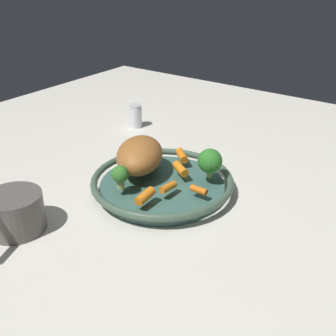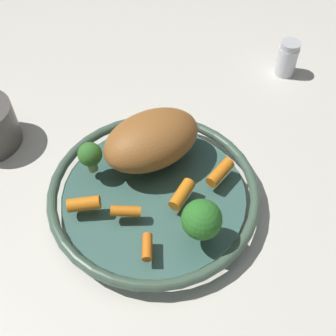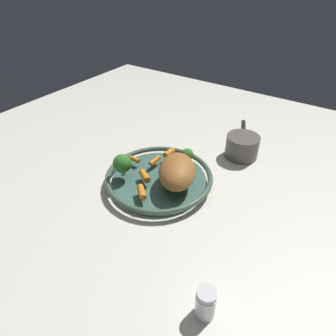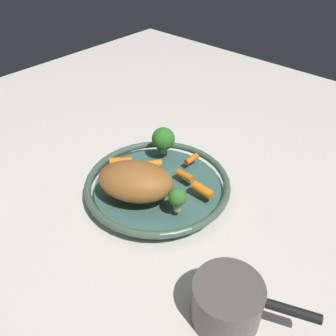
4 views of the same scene
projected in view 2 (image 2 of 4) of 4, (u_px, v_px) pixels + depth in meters
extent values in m
plane|color=silver|center=(157.00, 202.00, 0.72)|extent=(1.85, 1.85, 0.00)
cylinder|color=#3D665B|center=(157.00, 198.00, 0.71)|extent=(0.30, 0.30, 0.02)
torus|color=#435C4A|center=(156.00, 190.00, 0.69)|extent=(0.34, 0.34, 0.02)
ellipsoid|color=#9E602B|center=(152.00, 140.00, 0.70)|extent=(0.18, 0.20, 0.08)
cylinder|color=orange|center=(150.00, 247.00, 0.61)|extent=(0.04, 0.02, 0.02)
cylinder|color=orange|center=(128.00, 211.00, 0.65)|extent=(0.02, 0.05, 0.02)
cylinder|color=orange|center=(223.00, 172.00, 0.69)|extent=(0.05, 0.05, 0.02)
cylinder|color=orange|center=(184.00, 194.00, 0.66)|extent=(0.06, 0.05, 0.02)
cylinder|color=orange|center=(87.00, 204.00, 0.65)|extent=(0.02, 0.05, 0.03)
cylinder|color=#94AC66|center=(203.00, 232.00, 0.62)|extent=(0.01, 0.01, 0.02)
sphere|color=#2E7928|center=(205.00, 219.00, 0.60)|extent=(0.06, 0.06, 0.06)
cylinder|color=#99A766|center=(95.00, 165.00, 0.70)|extent=(0.02, 0.02, 0.02)
sphere|color=#35732A|center=(92.00, 154.00, 0.68)|extent=(0.04, 0.04, 0.04)
cylinder|color=silver|center=(288.00, 61.00, 0.91)|extent=(0.04, 0.04, 0.06)
cylinder|color=silver|center=(293.00, 45.00, 0.88)|extent=(0.04, 0.04, 0.01)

